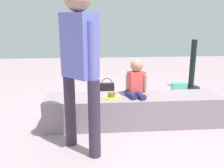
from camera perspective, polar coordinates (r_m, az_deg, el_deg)
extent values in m
plane|color=#A78C95|center=(3.40, 4.91, -9.25)|extent=(12.00, 12.00, 0.00)
cube|color=gray|center=(3.32, 4.98, -6.10)|extent=(2.33, 0.50, 0.40)
cylinder|color=navy|center=(3.19, 4.37, -2.47)|extent=(0.14, 0.26, 0.08)
cylinder|color=navy|center=(3.18, 6.41, -2.59)|extent=(0.14, 0.26, 0.08)
cube|color=#ED4B48|center=(3.25, 5.67, 0.44)|extent=(0.24, 0.19, 0.28)
sphere|color=tan|center=(3.20, 5.77, 4.32)|extent=(0.16, 0.16, 0.16)
cylinder|color=tan|center=(3.26, 3.66, 0.47)|extent=(0.05, 0.05, 0.21)
cylinder|color=tan|center=(3.24, 7.69, 0.26)|extent=(0.05, 0.05, 0.21)
cylinder|color=#352A3B|center=(2.49, -4.14, -8.24)|extent=(0.12, 0.12, 0.82)
cylinder|color=#352A3B|center=(2.76, -9.74, -6.05)|extent=(0.12, 0.12, 0.82)
cube|color=#6569C1|center=(2.45, -7.63, 8.85)|extent=(0.39, 0.40, 0.63)
cylinder|color=#6569C1|center=(2.32, -4.60, 7.16)|extent=(0.10, 0.10, 0.59)
cylinder|color=#6569C1|center=(2.59, -10.26, 7.80)|extent=(0.10, 0.10, 0.59)
cylinder|color=yellow|center=(3.18, -0.07, -3.08)|extent=(0.22, 0.22, 0.01)
cylinder|color=olive|center=(3.17, -0.07, -2.59)|extent=(0.10, 0.10, 0.05)
cylinder|color=brown|center=(3.16, -0.07, -2.13)|extent=(0.10, 0.10, 0.01)
cube|color=silver|center=(3.17, 1.04, -2.96)|extent=(0.11, 0.04, 0.00)
cube|color=#59C6B2|center=(4.57, 15.34, -1.42)|extent=(0.26, 0.12, 0.29)
torus|color=white|center=(4.51, 14.78, 0.32)|extent=(0.10, 0.01, 0.10)
torus|color=white|center=(4.55, 16.14, 0.35)|extent=(0.10, 0.01, 0.10)
cylinder|color=black|center=(5.28, 17.87, -0.85)|extent=(0.36, 0.36, 0.04)
cylinder|color=black|center=(5.17, 18.31, 4.50)|extent=(0.11, 0.11, 0.96)
cylinder|color=silver|center=(4.08, 8.09, -3.74)|extent=(0.07, 0.07, 0.19)
cone|color=silver|center=(4.05, 8.14, -2.27)|extent=(0.07, 0.07, 0.03)
cylinder|color=white|center=(4.04, 8.16, -1.91)|extent=(0.03, 0.03, 0.02)
cylinder|color=silver|center=(4.36, 11.80, -2.91)|extent=(0.07, 0.07, 0.16)
cone|color=silver|center=(4.33, 11.86, -1.75)|extent=(0.07, 0.07, 0.03)
cylinder|color=white|center=(4.32, 11.88, -1.47)|extent=(0.03, 0.03, 0.02)
cylinder|color=red|center=(3.84, -2.80, -5.34)|extent=(0.09, 0.09, 0.12)
cube|color=white|center=(4.34, -8.27, -3.15)|extent=(0.36, 0.35, 0.11)
cube|color=black|center=(4.58, -1.20, -1.25)|extent=(0.27, 0.11, 0.23)
torus|color=black|center=(4.55, -1.20, 0.13)|extent=(0.20, 0.01, 0.20)
cube|color=brown|center=(3.97, 17.22, -4.47)|extent=(0.29, 0.15, 0.24)
torus|color=brown|center=(3.93, 17.35, -2.86)|extent=(0.21, 0.01, 0.21)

